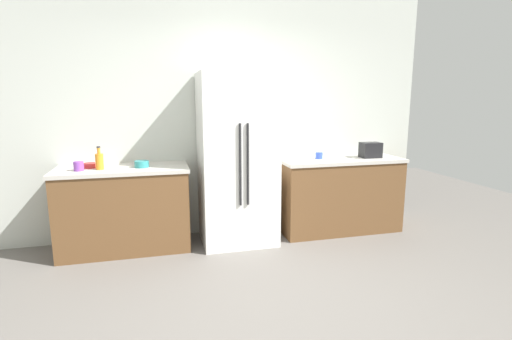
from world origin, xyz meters
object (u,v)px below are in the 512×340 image
object	(u,v)px
refrigerator	(237,159)
toaster	(370,150)
bottle_a	(99,161)
cup_a	(79,166)
cup_b	(319,156)
bowl_a	(142,164)
bowl_b	(90,165)

from	to	relation	value
refrigerator	toaster	distance (m)	1.66
toaster	bottle_a	size ratio (longest dim) A/B	1.00
toaster	cup_a	size ratio (longest dim) A/B	2.50
toaster	cup_b	xyz separation A→B (m)	(-0.64, 0.07, -0.05)
cup_b	cup_a	bearing A→B (deg)	-177.76
toaster	bowl_a	xyz separation A→B (m)	(-2.68, 0.01, -0.06)
bottle_a	bowl_b	size ratio (longest dim) A/B	1.55
cup_b	bowl_a	bearing A→B (deg)	-178.39
bowl_a	refrigerator	bearing A→B (deg)	-0.64
bottle_a	bowl_b	distance (m)	0.18
refrigerator	bottle_a	world-z (taller)	refrigerator
refrigerator	bowl_a	xyz separation A→B (m)	(-1.02, 0.01, -0.01)
toaster	cup_b	bearing A→B (deg)	173.98
toaster	cup_b	distance (m)	0.65
refrigerator	bowl_a	distance (m)	1.02
bottle_a	bowl_a	size ratio (longest dim) A/B	1.60
bottle_a	cup_b	distance (m)	2.45
bowl_a	toaster	bearing A→B (deg)	-0.23
cup_a	bowl_b	distance (m)	0.18
refrigerator	bowl_a	size ratio (longest dim) A/B	12.68
bottle_a	cup_b	xyz separation A→B (m)	(2.44, 0.08, -0.05)
cup_b	bowl_a	world-z (taller)	cup_b
bottle_a	cup_a	bearing A→B (deg)	-173.29
cup_a	bowl_a	size ratio (longest dim) A/B	0.64
cup_a	cup_b	world-z (taller)	cup_a
bottle_a	bowl_b	xyz separation A→B (m)	(-0.11, 0.13, -0.06)
bottle_a	bowl_a	bearing A→B (deg)	3.25
refrigerator	bowl_b	size ratio (longest dim) A/B	12.26
bottle_a	bowl_a	xyz separation A→B (m)	(0.41, 0.02, -0.05)
bottle_a	cup_a	xyz separation A→B (m)	(-0.19, -0.02, -0.04)
toaster	bowl_a	size ratio (longest dim) A/B	1.61
refrigerator	bowl_a	bearing A→B (deg)	179.36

